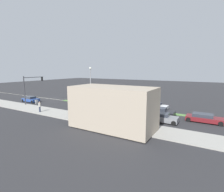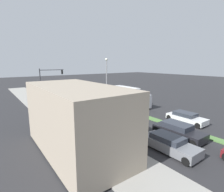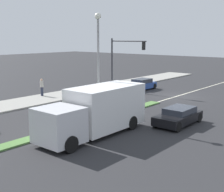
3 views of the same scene
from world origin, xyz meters
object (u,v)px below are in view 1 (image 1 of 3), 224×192
pedestrian (40,107)px  sedan_maroon (204,118)px  street_lamp (91,81)px  coupe_blue (30,99)px  traffic_signal_main (31,85)px  delivery_truck (107,96)px  suv_grey (161,117)px  van_white (155,106)px  suv_black (95,97)px  sedan_dark (159,112)px  warning_aframe_sign (37,102)px

pedestrian → sedan_maroon: pedestrian is taller
street_lamp → coupe_blue: bearing=-68.4°
street_lamp → sedan_maroon: size_ratio=1.61×
traffic_signal_main → delivery_truck: (-8.32, 13.16, -2.43)m
sedan_maroon → suv_grey: (2.80, -5.08, 0.04)m
van_white → suv_black: suv_black is taller
sedan_maroon → suv_black: bearing=-107.2°
traffic_signal_main → street_lamp: 12.23m
sedan_dark → suv_black: bearing=-112.8°
street_lamp → sedan_dark: bearing=81.4°
warning_aframe_sign → van_white: size_ratio=0.19×
suv_black → coupe_blue: bearing=-45.3°
warning_aframe_sign → delivery_truck: delivery_truck is taller
van_white → delivery_truck: bearing=-90.0°
suv_black → pedestrian: bearing=-1.0°
traffic_signal_main → pedestrian: traffic_signal_main is taller
suv_black → warning_aframe_sign: bearing=-33.2°
van_white → warning_aframe_sign: bearing=-70.4°
suv_black → sedan_dark: (7.20, 17.14, 0.07)m
pedestrian → suv_black: bearing=179.0°
traffic_signal_main → coupe_blue: traffic_signal_main is taller
traffic_signal_main → sedan_dark: (-3.92, 25.16, -3.25)m
van_white → suv_grey: bearing=22.2°
warning_aframe_sign → pedestrian: bearing=57.4°
street_lamp → sedan_dark: street_lamp is taller
street_lamp → pedestrian: street_lamp is taller
coupe_blue → suv_grey: (0.00, 28.30, 0.02)m
pedestrian → sedan_maroon: size_ratio=0.37×
coupe_blue → suv_black: 14.21m
warning_aframe_sign → sedan_dark: bearing=98.3°
street_lamp → suv_black: bearing=-153.2°
pedestrian → van_white: 19.80m
street_lamp → delivery_truck: bearing=130.1°
delivery_truck → van_white: size_ratio=1.74×
pedestrian → suv_grey: size_ratio=0.39×
sedan_maroon → sedan_dark: bearing=-90.0°
street_lamp → pedestrian: size_ratio=4.30×
delivery_truck → coupe_blue: 16.88m
street_lamp → suv_black: 7.00m
pedestrian → sedan_dark: size_ratio=0.38×
pedestrian → sedan_dark: (-7.89, 17.39, -0.38)m
van_white → coupe_blue: coupe_blue is taller
sedan_maroon → coupe_blue: bearing=-85.2°
street_lamp → sedan_dark: 15.34m
traffic_signal_main → street_lamp: size_ratio=0.76×
traffic_signal_main → suv_black: bearing=144.2°
traffic_signal_main → van_white: bearing=109.7°
traffic_signal_main → sedan_maroon: traffic_signal_main is taller
coupe_blue → suv_grey: bearing=90.0°
sedan_dark → coupe_blue: bearing=-84.1°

